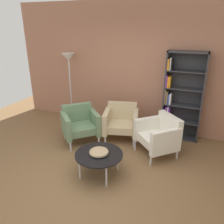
{
  "coord_description": "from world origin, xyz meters",
  "views": [
    {
      "loc": [
        1.44,
        -2.6,
        2.42
      ],
      "look_at": [
        -0.01,
        0.84,
        0.95
      ],
      "focal_mm": 36.42,
      "sensor_mm": 36.0,
      "label": 1
    }
  ],
  "objects_px": {
    "coffee_table_low": "(99,155)",
    "armchair_by_bookshelf": "(121,121)",
    "armchair_near_window": "(80,123)",
    "bookshelf_tall": "(180,98)",
    "floor_lamp_torchiere": "(69,65)",
    "decorative_bowl": "(99,152)",
    "armchair_spare_guest": "(159,135)"
  },
  "relations": [
    {
      "from": "coffee_table_low",
      "to": "armchair_by_bookshelf",
      "type": "bearing_deg",
      "value": 94.95
    },
    {
      "from": "armchair_by_bookshelf",
      "to": "armchair_near_window",
      "type": "xyz_separation_m",
      "value": [
        -0.78,
        -0.44,
        0.0
      ]
    },
    {
      "from": "bookshelf_tall",
      "to": "floor_lamp_torchiere",
      "type": "xyz_separation_m",
      "value": [
        -2.68,
        -0.11,
        0.53
      ]
    },
    {
      "from": "bookshelf_tall",
      "to": "decorative_bowl",
      "type": "distance_m",
      "value": 2.24
    },
    {
      "from": "floor_lamp_torchiere",
      "to": "armchair_near_window",
      "type": "bearing_deg",
      "value": -49.61
    },
    {
      "from": "decorative_bowl",
      "to": "armchair_spare_guest",
      "type": "distance_m",
      "value": 1.31
    },
    {
      "from": "armchair_spare_guest",
      "to": "floor_lamp_torchiere",
      "type": "xyz_separation_m",
      "value": [
        -2.47,
        0.8,
        1.03
      ]
    },
    {
      "from": "bookshelf_tall",
      "to": "decorative_bowl",
      "type": "bearing_deg",
      "value": -117.11
    },
    {
      "from": "coffee_table_low",
      "to": "decorative_bowl",
      "type": "bearing_deg",
      "value": -86.42
    },
    {
      "from": "bookshelf_tall",
      "to": "armchair_by_bookshelf",
      "type": "xyz_separation_m",
      "value": [
        -1.12,
        -0.59,
        -0.5
      ]
    },
    {
      "from": "bookshelf_tall",
      "to": "decorative_bowl",
      "type": "relative_size",
      "value": 5.94
    },
    {
      "from": "floor_lamp_torchiere",
      "to": "coffee_table_low",
      "type": "bearing_deg",
      "value": -47.56
    },
    {
      "from": "coffee_table_low",
      "to": "bookshelf_tall",
      "type": "bearing_deg",
      "value": 62.89
    },
    {
      "from": "decorative_bowl",
      "to": "floor_lamp_torchiere",
      "type": "relative_size",
      "value": 0.18
    },
    {
      "from": "bookshelf_tall",
      "to": "armchair_by_bookshelf",
      "type": "distance_m",
      "value": 1.36
    },
    {
      "from": "decorative_bowl",
      "to": "armchair_spare_guest",
      "type": "bearing_deg",
      "value": 52.97
    },
    {
      "from": "bookshelf_tall",
      "to": "armchair_by_bookshelf",
      "type": "height_order",
      "value": "bookshelf_tall"
    },
    {
      "from": "coffee_table_low",
      "to": "decorative_bowl",
      "type": "distance_m",
      "value": 0.06
    },
    {
      "from": "armchair_near_window",
      "to": "armchair_by_bookshelf",
      "type": "bearing_deg",
      "value": -14.79
    },
    {
      "from": "decorative_bowl",
      "to": "armchair_spare_guest",
      "type": "height_order",
      "value": "armchair_spare_guest"
    },
    {
      "from": "floor_lamp_torchiere",
      "to": "bookshelf_tall",
      "type": "bearing_deg",
      "value": 2.4
    },
    {
      "from": "coffee_table_low",
      "to": "floor_lamp_torchiere",
      "type": "bearing_deg",
      "value": 132.44
    },
    {
      "from": "coffee_table_low",
      "to": "armchair_by_bookshelf",
      "type": "relative_size",
      "value": 0.93
    },
    {
      "from": "armchair_near_window",
      "to": "decorative_bowl",
      "type": "bearing_deg",
      "value": -90.13
    },
    {
      "from": "armchair_by_bookshelf",
      "to": "floor_lamp_torchiere",
      "type": "distance_m",
      "value": 1.93
    },
    {
      "from": "coffee_table_low",
      "to": "floor_lamp_torchiere",
      "type": "height_order",
      "value": "floor_lamp_torchiere"
    },
    {
      "from": "decorative_bowl",
      "to": "armchair_spare_guest",
      "type": "xyz_separation_m",
      "value": [
        0.79,
        1.04,
        -0.02
      ]
    },
    {
      "from": "decorative_bowl",
      "to": "armchair_near_window",
      "type": "relative_size",
      "value": 0.34
    },
    {
      "from": "bookshelf_tall",
      "to": "coffee_table_low",
      "type": "bearing_deg",
      "value": -117.11
    },
    {
      "from": "bookshelf_tall",
      "to": "decorative_bowl",
      "type": "height_order",
      "value": "bookshelf_tall"
    },
    {
      "from": "bookshelf_tall",
      "to": "coffee_table_low",
      "type": "distance_m",
      "value": 2.26
    },
    {
      "from": "coffee_table_low",
      "to": "armchair_spare_guest",
      "type": "xyz_separation_m",
      "value": [
        0.79,
        1.04,
        0.04
      ]
    }
  ]
}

